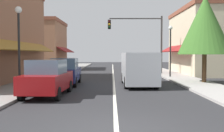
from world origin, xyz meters
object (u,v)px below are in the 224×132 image
at_px(traffic_signal_mast_arm, 143,34).
at_px(tree_right_near, 205,25).
at_px(van_in_lane, 139,68).
at_px(street_lamp_left_near, 19,34).
at_px(street_lamp_right_mid, 171,42).
at_px(parked_car_second_left, 65,72).
at_px(parked_car_nearest_left, 48,78).

distance_m(traffic_signal_mast_arm, tree_right_near, 8.82).
bearing_deg(van_in_lane, street_lamp_left_near, -156.24).
distance_m(van_in_lane, street_lamp_left_near, 7.51).
xyz_separation_m(van_in_lane, street_lamp_right_mid, (3.26, 5.43, 1.87)).
bearing_deg(traffic_signal_mast_arm, street_lamp_right_mid, -63.05).
distance_m(parked_car_second_left, street_lamp_right_mid, 9.75).
height_order(parked_car_nearest_left, tree_right_near, tree_right_near).
bearing_deg(parked_car_nearest_left, van_in_lane, 42.51).
xyz_separation_m(van_in_lane, street_lamp_left_near, (-6.61, -3.00, 1.93)).
relative_size(street_lamp_left_near, street_lamp_right_mid, 1.02).
distance_m(street_lamp_left_near, street_lamp_right_mid, 12.98).
height_order(van_in_lane, tree_right_near, tree_right_near).
bearing_deg(van_in_lane, parked_car_nearest_left, -139.70).
bearing_deg(parked_car_nearest_left, traffic_signal_mast_arm, 66.75).
bearing_deg(van_in_lane, traffic_signal_mast_arm, 80.94).
height_order(parked_car_nearest_left, street_lamp_right_mid, street_lamp_right_mid).
relative_size(street_lamp_right_mid, tree_right_near, 0.74).
distance_m(parked_car_nearest_left, street_lamp_right_mid, 12.74).
xyz_separation_m(parked_car_nearest_left, traffic_signal_mast_arm, (6.18, 13.36, 3.10)).
relative_size(street_lamp_left_near, tree_right_near, 0.76).
relative_size(van_in_lane, tree_right_near, 0.87).
bearing_deg(street_lamp_right_mid, street_lamp_left_near, -139.48).
relative_size(traffic_signal_mast_arm, street_lamp_left_near, 1.28).
height_order(street_lamp_left_near, street_lamp_right_mid, street_lamp_left_near).
height_order(van_in_lane, street_lamp_right_mid, street_lamp_right_mid).
bearing_deg(parked_car_second_left, street_lamp_left_near, -120.21).
distance_m(van_in_lane, tree_right_near, 5.48).
bearing_deg(street_lamp_left_near, street_lamp_right_mid, 40.52).
height_order(parked_car_second_left, street_lamp_right_mid, street_lamp_right_mid).
bearing_deg(parked_car_nearest_left, street_lamp_left_near, 148.03).
bearing_deg(tree_right_near, street_lamp_right_mid, 106.49).
bearing_deg(van_in_lane, street_lamp_right_mid, 58.38).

